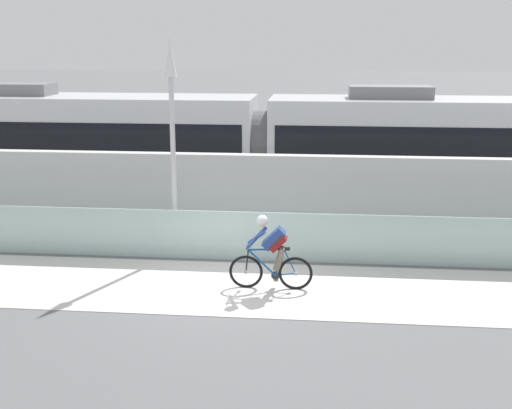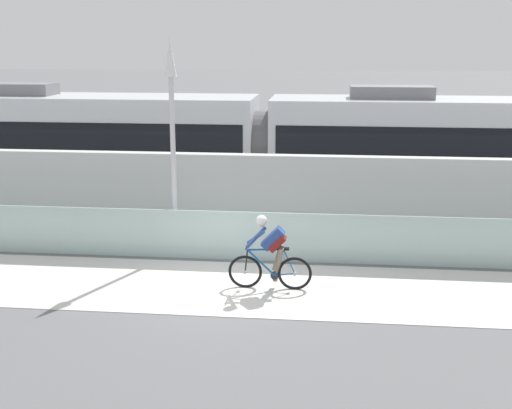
{
  "view_description": "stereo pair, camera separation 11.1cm",
  "coord_description": "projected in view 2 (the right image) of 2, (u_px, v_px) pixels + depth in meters",
  "views": [
    {
      "loc": [
        1.92,
        -13.43,
        5.16
      ],
      "look_at": [
        0.34,
        2.35,
        1.25
      ],
      "focal_mm": 47.38,
      "sensor_mm": 36.0,
      "label": 1
    },
    {
      "loc": [
        2.03,
        -13.42,
        5.16
      ],
      "look_at": [
        0.34,
        2.35,
        1.25
      ],
      "focal_mm": 47.38,
      "sensor_mm": 36.0,
      "label": 2
    }
  ],
  "objects": [
    {
      "name": "cyclist_on_bike",
      "position": [
        270.0,
        254.0,
        14.12
      ],
      "size": [
        1.77,
        0.58,
        1.61
      ],
      "color": "black",
      "rests_on": "ground"
    },
    {
      "name": "tram",
      "position": [
        263.0,
        149.0,
        20.55
      ],
      "size": [
        22.56,
        2.54,
        3.81
      ],
      "color": "silver",
      "rests_on": "ground"
    },
    {
      "name": "bike_path_deck",
      "position": [
        229.0,
        287.0,
        14.4
      ],
      "size": [
        32.0,
        3.2,
        0.01
      ],
      "primitive_type": "cube",
      "color": "silver",
      "rests_on": "ground"
    },
    {
      "name": "ground_plane",
      "position": [
        229.0,
        287.0,
        14.4
      ],
      "size": [
        200.0,
        200.0,
        0.0
      ],
      "primitive_type": "plane",
      "color": "slate"
    },
    {
      "name": "tram_rail_far",
      "position": [
        263.0,
        203.0,
        21.7
      ],
      "size": [
        32.0,
        0.08,
        0.01
      ],
      "primitive_type": "cube",
      "color": "#595654",
      "rests_on": "ground"
    },
    {
      "name": "glass_parapet",
      "position": [
        240.0,
        236.0,
        16.04
      ],
      "size": [
        32.0,
        0.05,
        1.19
      ],
      "primitive_type": "cube",
      "color": "#ADC6C1",
      "rests_on": "ground"
    },
    {
      "name": "lamp_post_antenna",
      "position": [
        172.0,
        120.0,
        15.85
      ],
      "size": [
        0.28,
        0.28,
        5.2
      ],
      "color": "gray",
      "rests_on": "ground"
    },
    {
      "name": "concrete_barrier_wall",
      "position": [
        249.0,
        197.0,
        17.65
      ],
      "size": [
        32.0,
        0.36,
        2.25
      ],
      "primitive_type": "cube",
      "color": "silver",
      "rests_on": "ground"
    },
    {
      "name": "tram_rail_near",
      "position": [
        258.0,
        214.0,
        20.32
      ],
      "size": [
        32.0,
        0.08,
        0.01
      ],
      "primitive_type": "cube",
      "color": "#595654",
      "rests_on": "ground"
    }
  ]
}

